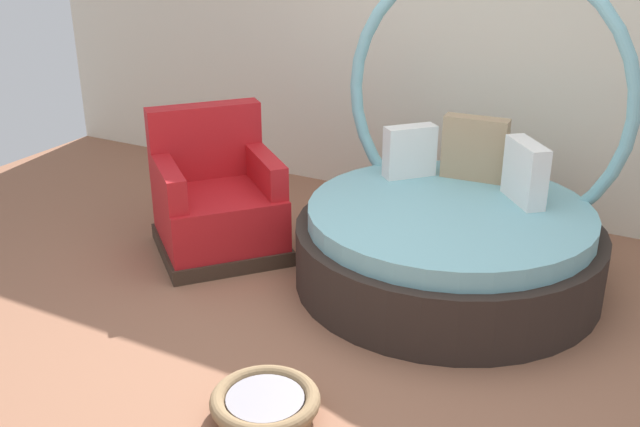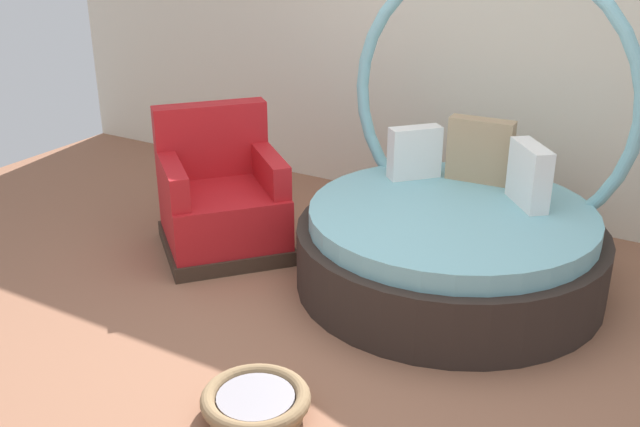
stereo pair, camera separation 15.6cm
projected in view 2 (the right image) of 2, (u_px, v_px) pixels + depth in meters
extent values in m
cube|color=#936047|center=(340.00, 346.00, 3.99)|extent=(8.00, 8.00, 0.02)
cube|color=silver|center=(496.00, 35.00, 5.25)|extent=(8.00, 0.12, 2.63)
cylinder|color=#2D231E|center=(449.00, 256.00, 4.53)|extent=(1.86, 1.86, 0.39)
cylinder|color=#7AB7C1|center=(452.00, 218.00, 4.43)|extent=(1.71, 1.71, 0.12)
torus|color=#7AB7C1|center=(489.00, 103.00, 4.61)|extent=(1.85, 0.08, 1.85)
cube|color=white|center=(529.00, 175.00, 4.40)|extent=(0.33, 0.36, 0.37)
cube|color=tan|center=(480.00, 150.00, 4.77)|extent=(0.42, 0.15, 0.41)
cube|color=white|center=(415.00, 152.00, 4.85)|extent=(0.32, 0.33, 0.34)
cube|color=#38281E|center=(225.00, 243.00, 5.05)|extent=(1.13, 1.13, 0.10)
cube|color=red|center=(224.00, 213.00, 4.96)|extent=(1.07, 1.07, 0.34)
cube|color=red|center=(211.00, 140.00, 5.07)|extent=(0.62, 0.68, 0.50)
cube|color=red|center=(172.00, 179.00, 4.76)|extent=(0.60, 0.54, 0.22)
cube|color=red|center=(269.00, 168.00, 4.95)|extent=(0.60, 0.54, 0.22)
cylinder|color=#8E704C|center=(256.00, 410.00, 3.42)|extent=(0.44, 0.44, 0.06)
torus|color=#8E704C|center=(256.00, 399.00, 3.40)|extent=(0.51, 0.51, 0.07)
cylinder|color=gray|center=(256.00, 400.00, 3.40)|extent=(0.36, 0.36, 0.05)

